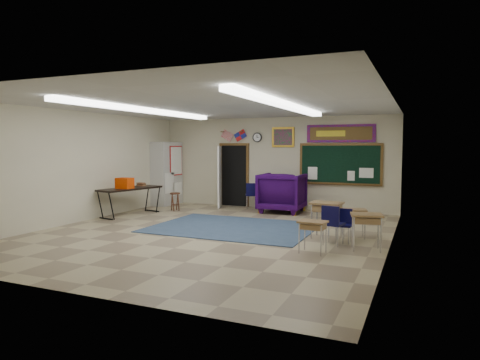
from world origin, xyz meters
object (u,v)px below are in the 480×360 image
at_px(wingback_armchair, 282,193).
at_px(wooden_stool, 175,201).
at_px(student_desk_front_right, 354,222).
at_px(student_desk_front_left, 327,218).
at_px(folding_table, 130,200).

relative_size(wingback_armchair, wooden_stool, 2.36).
xyz_separation_m(student_desk_front_right, wooden_stool, (-5.85, 1.89, -0.07)).
relative_size(student_desk_front_left, folding_table, 0.39).
height_order(student_desk_front_right, folding_table, folding_table).
distance_m(wingback_armchair, student_desk_front_left, 3.87).
distance_m(student_desk_front_right, folding_table, 6.61).
bearing_deg(folding_table, student_desk_front_right, 6.49).
relative_size(wingback_armchair, student_desk_front_left, 1.66).
relative_size(wingback_armchair, folding_table, 0.65).
xyz_separation_m(student_desk_front_left, student_desk_front_right, (0.54, 0.31, -0.09)).
bearing_deg(wooden_stool, folding_table, -119.42).
xyz_separation_m(student_desk_front_right, folding_table, (-6.59, 0.57, 0.09)).
bearing_deg(student_desk_front_right, folding_table, 159.75).
distance_m(student_desk_front_left, student_desk_front_right, 0.63).
bearing_deg(wingback_armchair, student_desk_front_right, 129.87).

